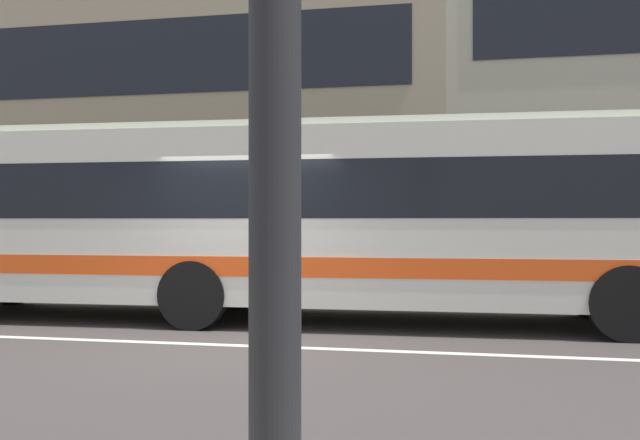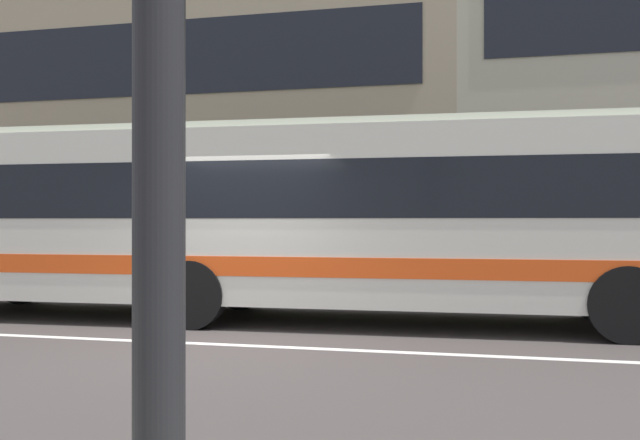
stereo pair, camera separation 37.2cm
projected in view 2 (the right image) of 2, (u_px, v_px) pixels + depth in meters
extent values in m
plane|color=#403A38|center=(215.00, 344.00, 8.89)|extent=(160.00, 160.00, 0.00)
cube|color=silver|center=(215.00, 344.00, 8.89)|extent=(60.00, 0.16, 0.01)
cube|color=#285626|center=(151.00, 272.00, 15.55)|extent=(19.04, 1.10, 0.87)
cube|color=tan|center=(152.00, 115.00, 26.39)|extent=(22.98, 9.80, 11.13)
cube|color=black|center=(78.00, 63.00, 21.61)|extent=(21.14, 0.04, 2.23)
cube|color=silver|center=(265.00, 217.00, 11.14)|extent=(12.37, 2.88, 2.57)
cube|color=black|center=(265.00, 193.00, 11.14)|extent=(11.63, 2.88, 0.82)
cube|color=#EE4E17|center=(265.00, 261.00, 11.14)|extent=(12.12, 2.90, 0.28)
cube|color=beige|center=(265.00, 133.00, 11.15)|extent=(11.86, 2.47, 0.12)
cylinder|color=black|center=(594.00, 288.00, 11.23)|extent=(1.01, 0.31, 1.00)
cylinder|color=black|center=(627.00, 304.00, 8.97)|extent=(1.01, 0.31, 1.00)
cylinder|color=black|center=(242.00, 281.00, 12.43)|extent=(1.01, 0.31, 1.00)
cylinder|color=black|center=(192.00, 295.00, 10.17)|extent=(1.01, 0.31, 1.00)
cylinder|color=black|center=(22.00, 277.00, 13.31)|extent=(1.01, 0.31, 1.00)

